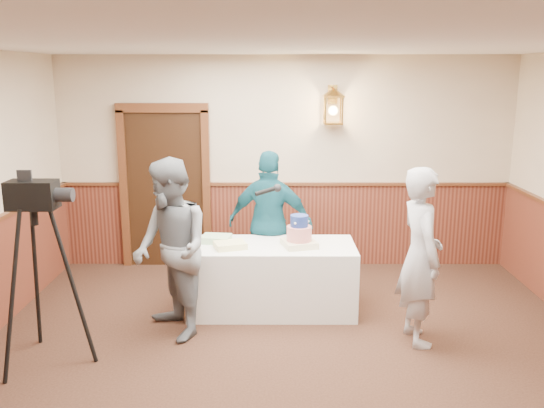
{
  "coord_description": "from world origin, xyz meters",
  "views": [
    {
      "loc": [
        -0.16,
        -4.08,
        2.57
      ],
      "look_at": [
        -0.17,
        1.7,
        1.25
      ],
      "focal_mm": 38.0,
      "sensor_mm": 36.0,
      "label": 1
    }
  ],
  "objects_px": {
    "sheet_cake_green": "(216,239)",
    "baker": "(420,256)",
    "sheet_cake_yellow": "(230,245)",
    "interviewer": "(171,250)",
    "tv_camera_rig": "(41,284)",
    "assistant_p": "(270,223)",
    "display_table": "(272,277)",
    "tiered_cake": "(299,234)"
  },
  "relations": [
    {
      "from": "interviewer",
      "to": "assistant_p",
      "type": "relative_size",
      "value": 1.05
    },
    {
      "from": "baker",
      "to": "tv_camera_rig",
      "type": "height_order",
      "value": "baker"
    },
    {
      "from": "display_table",
      "to": "tiered_cake",
      "type": "relative_size",
      "value": 4.34
    },
    {
      "from": "display_table",
      "to": "tv_camera_rig",
      "type": "relative_size",
      "value": 1.07
    },
    {
      "from": "baker",
      "to": "assistant_p",
      "type": "relative_size",
      "value": 1.01
    },
    {
      "from": "baker",
      "to": "assistant_p",
      "type": "xyz_separation_m",
      "value": [
        -1.44,
        1.26,
        -0.01
      ]
    },
    {
      "from": "tiered_cake",
      "to": "assistant_p",
      "type": "relative_size",
      "value": 0.24
    },
    {
      "from": "sheet_cake_yellow",
      "to": "assistant_p",
      "type": "xyz_separation_m",
      "value": [
        0.42,
        0.64,
        0.07
      ]
    },
    {
      "from": "baker",
      "to": "sheet_cake_yellow",
      "type": "bearing_deg",
      "value": 64.96
    },
    {
      "from": "baker",
      "to": "tv_camera_rig",
      "type": "bearing_deg",
      "value": 90.79
    },
    {
      "from": "baker",
      "to": "sheet_cake_green",
      "type": "bearing_deg",
      "value": 60.66
    },
    {
      "from": "display_table",
      "to": "baker",
      "type": "height_order",
      "value": "baker"
    },
    {
      "from": "sheet_cake_green",
      "to": "baker",
      "type": "distance_m",
      "value": 2.2
    },
    {
      "from": "interviewer",
      "to": "tiered_cake",
      "type": "bearing_deg",
      "value": 83.34
    },
    {
      "from": "sheet_cake_green",
      "to": "assistant_p",
      "type": "xyz_separation_m",
      "value": [
        0.59,
        0.41,
        0.07
      ]
    },
    {
      "from": "display_table",
      "to": "sheet_cake_green",
      "type": "relative_size",
      "value": 5.86
    },
    {
      "from": "sheet_cake_green",
      "to": "baker",
      "type": "relative_size",
      "value": 0.18
    },
    {
      "from": "sheet_cake_green",
      "to": "tv_camera_rig",
      "type": "distance_m",
      "value": 1.93
    },
    {
      "from": "sheet_cake_green",
      "to": "tv_camera_rig",
      "type": "height_order",
      "value": "tv_camera_rig"
    },
    {
      "from": "sheet_cake_yellow",
      "to": "assistant_p",
      "type": "height_order",
      "value": "assistant_p"
    },
    {
      "from": "assistant_p",
      "to": "sheet_cake_yellow",
      "type": "bearing_deg",
      "value": 68.6
    },
    {
      "from": "sheet_cake_yellow",
      "to": "interviewer",
      "type": "bearing_deg",
      "value": -136.45
    },
    {
      "from": "sheet_cake_green",
      "to": "tv_camera_rig",
      "type": "relative_size",
      "value": 0.18
    },
    {
      "from": "interviewer",
      "to": "assistant_p",
      "type": "bearing_deg",
      "value": 109.15
    },
    {
      "from": "sheet_cake_green",
      "to": "assistant_p",
      "type": "distance_m",
      "value": 0.72
    },
    {
      "from": "display_table",
      "to": "sheet_cake_green",
      "type": "distance_m",
      "value": 0.75
    },
    {
      "from": "interviewer",
      "to": "assistant_p",
      "type": "height_order",
      "value": "interviewer"
    },
    {
      "from": "display_table",
      "to": "baker",
      "type": "bearing_deg",
      "value": -27.72
    },
    {
      "from": "sheet_cake_green",
      "to": "tiered_cake",
      "type": "bearing_deg",
      "value": -10.36
    },
    {
      "from": "assistant_p",
      "to": "sheet_cake_green",
      "type": "bearing_deg",
      "value": 46.72
    },
    {
      "from": "sheet_cake_green",
      "to": "interviewer",
      "type": "xyz_separation_m",
      "value": [
        -0.37,
        -0.74,
        0.11
      ]
    },
    {
      "from": "sheet_cake_green",
      "to": "tv_camera_rig",
      "type": "bearing_deg",
      "value": -137.71
    },
    {
      "from": "sheet_cake_green",
      "to": "interviewer",
      "type": "height_order",
      "value": "interviewer"
    },
    {
      "from": "display_table",
      "to": "assistant_p",
      "type": "height_order",
      "value": "assistant_p"
    },
    {
      "from": "sheet_cake_yellow",
      "to": "baker",
      "type": "height_order",
      "value": "baker"
    },
    {
      "from": "sheet_cake_green",
      "to": "baker",
      "type": "height_order",
      "value": "baker"
    },
    {
      "from": "sheet_cake_green",
      "to": "baker",
      "type": "bearing_deg",
      "value": -22.8
    },
    {
      "from": "sheet_cake_yellow",
      "to": "sheet_cake_green",
      "type": "xyz_separation_m",
      "value": [
        -0.17,
        0.23,
        0.0
      ]
    },
    {
      "from": "tiered_cake",
      "to": "interviewer",
      "type": "relative_size",
      "value": 0.23
    },
    {
      "from": "interviewer",
      "to": "tv_camera_rig",
      "type": "height_order",
      "value": "interviewer"
    },
    {
      "from": "sheet_cake_yellow",
      "to": "interviewer",
      "type": "distance_m",
      "value": 0.75
    },
    {
      "from": "display_table",
      "to": "assistant_p",
      "type": "distance_m",
      "value": 0.71
    }
  ]
}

